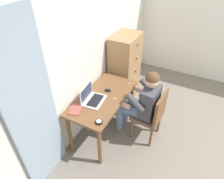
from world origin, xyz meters
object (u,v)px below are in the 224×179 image
Objects in this scene: chair at (152,114)px; person_seated at (142,101)px; desk_clock at (99,122)px; computer_mouse at (108,90)px; notebook_pad at (75,110)px; laptop at (92,98)px; dresser at (125,68)px; desk at (103,103)px.

person_seated is at bearing 86.74° from chair.
desk_clock is at bearing 146.15° from chair.
computer_mouse reaches higher than notebook_pad.
laptop is 1.74× the size of notebook_pad.
desk_clock is 0.40m from notebook_pad.
computer_mouse is (-0.09, 0.69, 0.26)m from chair.
dresser is 0.87m from computer_mouse.
laptop is 4.06× the size of desk_clock.
chair is at bearing -93.26° from person_seated.
computer_mouse is (-0.10, 0.51, 0.08)m from person_seated.
dresser is at bearing -4.56° from computer_mouse.
computer_mouse is at bearing 18.91° from desk_clock.
laptop is at bearing 150.93° from computer_mouse.
desk_clock is at bearing -155.44° from desk.
notebook_pad is (0.06, 0.40, -0.01)m from desk_clock.
desk is 0.92× the size of dresser.
person_seated is 3.26× the size of laptop.
person_seated is 0.53m from computer_mouse.
computer_mouse is 1.11× the size of desk_clock.
computer_mouse is 0.60m from notebook_pad.
laptop is at bearing -179.21° from dresser.
chair is at bearing -94.68° from computer_mouse.
computer_mouse is at bearing -172.76° from dresser.
dresser reaches higher than desk_clock.
dresser is 1.17m from laptop.
desk_clock is at bearing -172.89° from computer_mouse.
notebook_pad reaches higher than desk.
person_seated is (0.25, -0.51, 0.05)m from desk.
desk_clock is (-0.33, -0.31, -0.04)m from laptop.
notebook_pad is (-0.57, 0.18, -0.01)m from computer_mouse.
dresser is 6.14× the size of notebook_pad.
notebook_pad is at bearing 133.83° from person_seated.
person_seated reaches higher than laptop.
desk is 0.24m from laptop.
desk is 1.37× the size of chair.
desk is 0.20m from computer_mouse.
chair is 0.90m from desk_clock.
desk_clock is at bearing 157.73° from person_seated.
notebook_pad is at bearing 161.44° from laptop.
laptop is 3.65× the size of computer_mouse.
dresser reaches higher than computer_mouse.
chair reaches higher than desk.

